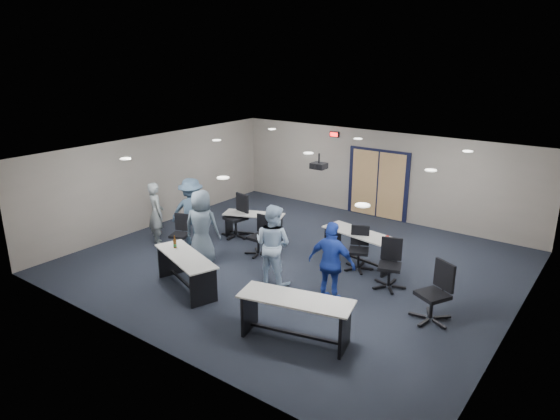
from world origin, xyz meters
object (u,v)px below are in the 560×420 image
Objects in this scene: table_back_left at (254,221)px; chair_back_d at (390,265)px; table_back_right at (360,243)px; person_gray at (156,214)px; table_front_left at (186,266)px; person_navy at (332,263)px; person_lightblue at (273,244)px; person_back at (192,212)px; chair_back_b at (258,236)px; person_plaid at (202,226)px; chair_loose_right at (433,293)px; chair_back_c at (359,249)px; table_front_right at (296,311)px; chair_back_a at (236,216)px; chair_loose_left at (179,234)px.

table_back_left is 1.61× the size of chair_back_d.
table_back_right is 1.19× the size of person_gray.
table_front_left is 3.19m from person_navy.
person_lightblue is 1.00× the size of person_back.
person_plaid reaches higher than chair_back_b.
chair_loose_right reaches higher than chair_back_b.
person_plaid is 1.04× the size of person_navy.
chair_loose_right is at bearing 164.38° from person_plaid.
chair_back_d is 2.60m from person_lightblue.
chair_back_b is at bearing -159.11° from chair_loose_right.
person_back is (-4.68, 0.61, 0.04)m from person_navy.
person_plaid is 3.64m from person_navy.
person_plaid is (-3.34, -1.84, 0.39)m from chair_back_c.
person_lightblue is (-2.23, -1.29, 0.37)m from chair_back_d.
table_front_right is 1.06× the size of table_back_right.
chair_back_c is 2.17m from person_lightblue.
table_back_right is 1.96× the size of chair_back_c.
chair_back_d reaches higher than chair_back_b.
table_front_right is 5.34m from table_back_left.
chair_back_c is at bearing -57.39° from table_back_right.
table_front_right is at bearing -69.66° from table_back_right.
person_lightblue is (2.59, -1.69, 0.32)m from chair_back_a.
person_lightblue is (1.25, -1.04, 0.40)m from chair_back_b.
person_lightblue is (2.10, 0.10, 0.00)m from person_plaid.
table_front_right is 2.97m from chair_back_d.
table_back_left is 1.70× the size of chair_back_c.
chair_loose_left is 0.53× the size of person_lightblue.
table_front_right is 2.73m from chair_loose_right.
chair_back_c is (0.14, -0.35, -0.03)m from table_back_right.
table_front_left is 2.01× the size of chair_back_b.
chair_back_a is 2.15m from person_gray.
person_navy is (5.47, -0.06, 0.02)m from person_gray.
chair_back_a reaches higher than chair_back_b.
person_back is at bearing -105.30° from chair_back_a.
table_back_left is at bearing -167.64° from table_back_right.
person_back is at bearing -121.66° from person_gray.
chair_back_c is (3.40, -0.23, 0.06)m from table_back_left.
chair_back_a is at bearing 128.54° from table_front_right.
table_back_right is at bearing 176.00° from person_back.
table_back_left is 2.66m from person_gray.
chair_back_c is 1.84m from person_navy.
chair_back_d is 0.60× the size of person_plaid.
person_plaid and person_back have the same top height.
chair_back_b is 1.99m from person_back.
person_plaid is (-0.78, 1.30, 0.37)m from table_front_left.
chair_loose_left is at bearing -142.87° from table_back_right.
person_navy is (4.58, -0.04, 0.39)m from chair_loose_left.
chair_back_c is (2.49, 0.71, 0.01)m from chair_back_b.
table_back_right is at bearing -119.94° from person_lightblue.
person_back reaches higher than person_gray.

